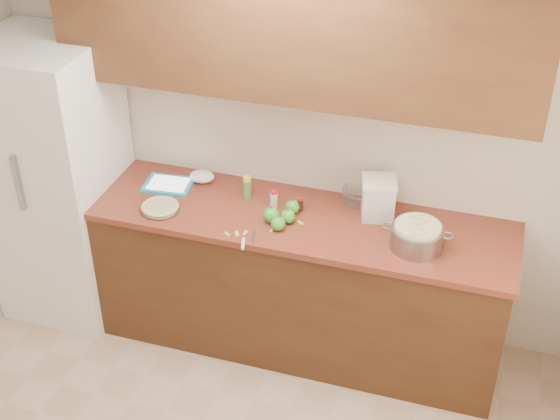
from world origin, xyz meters
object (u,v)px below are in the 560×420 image
(flour_canister, at_px, (378,198))
(tablet, at_px, (168,185))
(colander, at_px, (417,236))
(pie, at_px, (160,208))

(flour_canister, relative_size, tablet, 0.78)
(colander, xyz_separation_m, flour_canister, (-0.26, 0.23, 0.05))
(pie, distance_m, tablet, 0.27)
(pie, bearing_deg, flour_canister, 14.81)
(tablet, bearing_deg, flour_canister, -2.65)
(pie, height_order, colander, colander)
(colander, xyz_separation_m, tablet, (-1.52, 0.18, -0.06))
(pie, relative_size, flour_canister, 0.95)
(pie, xyz_separation_m, colander, (1.46, 0.08, 0.05))
(flour_canister, bearing_deg, tablet, -177.43)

